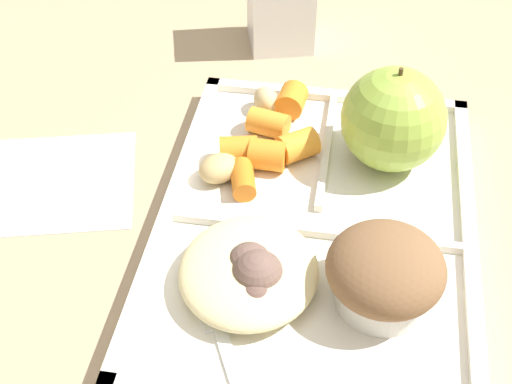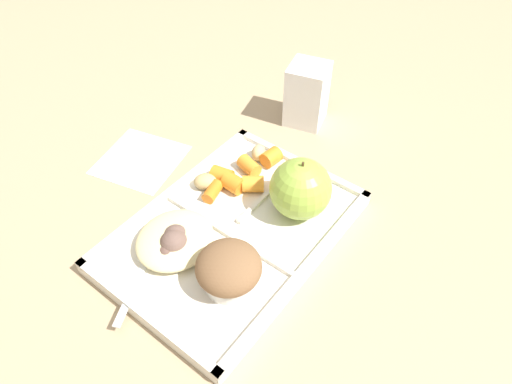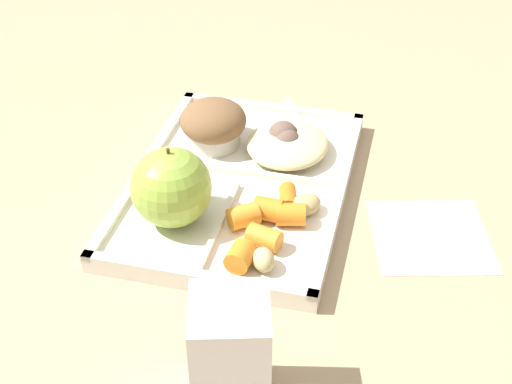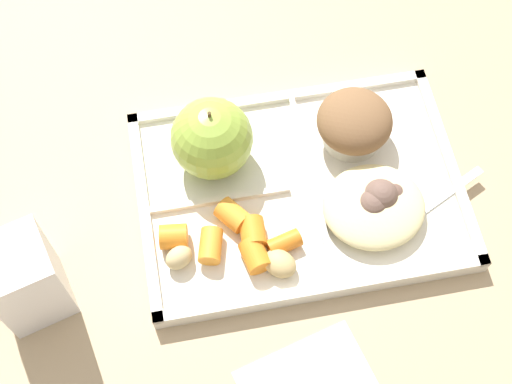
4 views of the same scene
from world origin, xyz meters
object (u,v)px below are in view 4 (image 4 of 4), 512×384
object	(u,v)px
green_apple	(212,139)
lunch_tray	(299,191)
bran_muffin	(354,124)
plastic_fork	(423,210)
milk_carton	(26,279)

from	to	relation	value
green_apple	lunch_tray	bearing A→B (deg)	-31.64
lunch_tray	bran_muffin	distance (m)	0.09
plastic_fork	bran_muffin	bearing A→B (deg)	117.50
plastic_fork	lunch_tray	bearing A→B (deg)	157.97
lunch_tray	bran_muffin	world-z (taller)	bran_muffin
green_apple	bran_muffin	bearing A→B (deg)	0.00
green_apple	milk_carton	size ratio (longest dim) A/B	0.84
lunch_tray	plastic_fork	bearing A→B (deg)	-22.03
lunch_tray	milk_carton	bearing A→B (deg)	-166.56
milk_carton	lunch_tray	bearing A→B (deg)	-2.25
lunch_tray	green_apple	world-z (taller)	green_apple
lunch_tray	green_apple	bearing A→B (deg)	148.36
green_apple	bran_muffin	xyz separation A→B (m)	(0.16, 0.00, -0.01)
lunch_tray	green_apple	xyz separation A→B (m)	(-0.08, 0.05, 0.05)
plastic_fork	milk_carton	size ratio (longest dim) A/B	1.27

